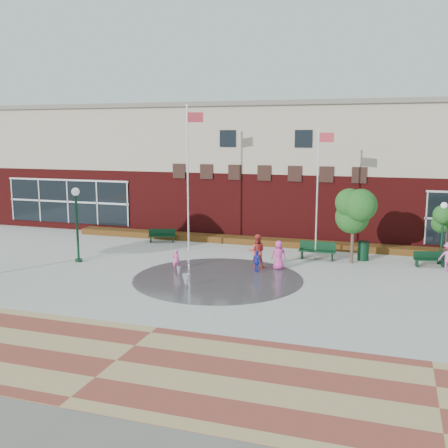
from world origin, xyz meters
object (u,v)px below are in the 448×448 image
(flagpole_right, at_px, (318,185))
(bench_left, at_px, (162,238))
(trash_can, at_px, (363,251))
(child_splash, at_px, (176,260))
(flagpole_left, at_px, (189,171))

(flagpole_right, bearing_deg, bench_left, -176.17)
(flagpole_right, distance_m, trash_can, 4.52)
(trash_can, bearing_deg, child_splash, -150.57)
(bench_left, xyz_separation_m, child_splash, (3.72, -6.30, 0.27))
(child_splash, bearing_deg, bench_left, -80.13)
(flagpole_left, height_order, trash_can, flagpole_left)
(bench_left, relative_size, child_splash, 1.64)
(flagpole_left, height_order, flagpole_right, flagpole_left)
(child_splash, bearing_deg, flagpole_left, -97.44)
(bench_left, bearing_deg, child_splash, -80.25)
(trash_can, xyz_separation_m, child_splash, (-9.25, -5.22, -0.01))
(bench_left, relative_size, trash_can, 1.63)
(bench_left, bearing_deg, flagpole_left, -53.60)
(flagpole_right, xyz_separation_m, bench_left, (-10.39, 1.50, -3.96))
(flagpole_right, relative_size, bench_left, 4.20)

